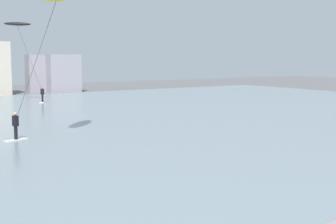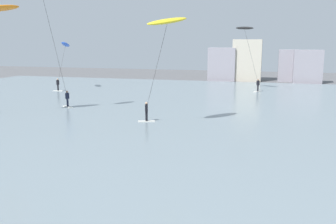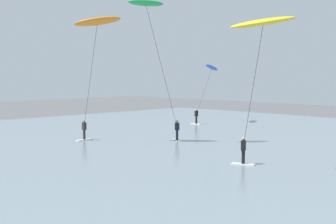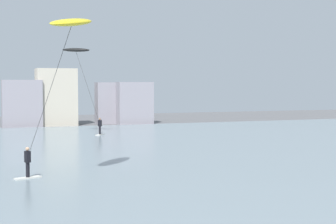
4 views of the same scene
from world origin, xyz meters
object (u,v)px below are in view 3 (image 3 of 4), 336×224
at_px(kitesurfer_yellow, 261,34).
at_px(kitesurfer_orange, 96,30).
at_px(kitesurfer_blue, 210,72).
at_px(kitesurfer_green, 150,22).

bearing_deg(kitesurfer_yellow, kitesurfer_orange, 179.02).
height_order(kitesurfer_blue, kitesurfer_green, kitesurfer_green).
bearing_deg(kitesurfer_blue, kitesurfer_yellow, -43.97).
bearing_deg(kitesurfer_green, kitesurfer_blue, 115.26).
xyz_separation_m(kitesurfer_yellow, kitesurfer_green, (-11.89, 2.90, 1.78)).
relative_size(kitesurfer_blue, kitesurfer_yellow, 0.77).
height_order(kitesurfer_orange, kitesurfer_blue, kitesurfer_orange).
distance_m(kitesurfer_orange, kitesurfer_blue, 19.10).
bearing_deg(kitesurfer_green, kitesurfer_yellow, -13.68).
distance_m(kitesurfer_blue, kitesurfer_yellow, 26.91).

